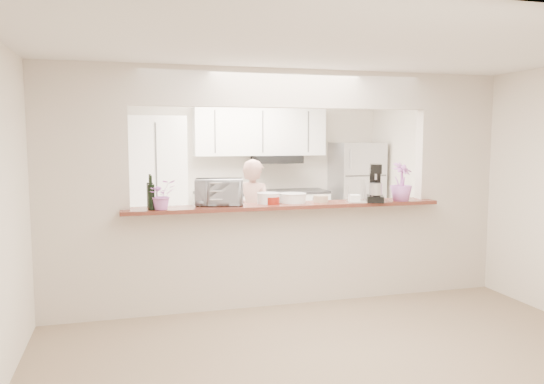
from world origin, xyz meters
name	(u,v)px	position (x,y,z in m)	size (l,w,h in m)	color
floor	(284,302)	(0.00, 0.00, 0.00)	(6.00, 6.00, 0.00)	gray
tile_overlay	(252,268)	(0.00, 1.55, 0.01)	(5.00, 2.90, 0.01)	silver
partition	(285,167)	(0.00, 0.00, 1.48)	(5.00, 0.15, 2.50)	beige
bar_counter	(285,251)	(0.00, 0.00, 0.58)	(3.40, 0.38, 1.09)	beige
kitchen_cabinets	(222,190)	(-0.19, 2.72, 0.97)	(3.15, 0.62, 2.25)	white
refrigerator	(356,194)	(2.05, 2.65, 0.85)	(0.75, 0.70, 1.70)	#A2A1A6
flower_left	(162,195)	(-1.30, -0.15, 1.24)	(0.26, 0.23, 0.29)	pink
wine_bottle_a	(151,196)	(-1.40, -0.15, 1.22)	(0.07, 0.07, 0.34)	black
wine_bottle_b	(150,194)	(-1.40, 0.07, 1.22)	(0.07, 0.07, 0.33)	black
toaster_oven	(219,192)	(-0.70, 0.05, 1.23)	(0.49, 0.33, 0.27)	#ACACB1
serving_bowls	(219,193)	(-0.70, 0.05, 1.21)	(0.33, 0.33, 0.25)	white
plate_stack_a	(269,198)	(-0.17, 0.03, 1.15)	(0.25, 0.25, 0.11)	white
plate_stack_b	(293,198)	(0.10, 0.03, 1.14)	(0.29, 0.29, 0.10)	white
red_bowl	(272,200)	(-0.15, -0.03, 1.13)	(0.16, 0.16, 0.08)	maroon
tan_bowl	(321,199)	(0.40, -0.03, 1.13)	(0.16, 0.16, 0.08)	tan
utensil_caddy	(360,193)	(0.80, -0.15, 1.19)	(0.29, 0.21, 0.25)	silver
stand_mixer	(375,185)	(0.99, -0.14, 1.28)	(0.27, 0.32, 0.41)	black
flower_right	(401,182)	(1.30, -0.15, 1.30)	(0.24, 0.24, 0.42)	#BE6CC9
person	(253,218)	(-0.05, 1.23, 0.75)	(0.55, 0.36, 1.50)	tan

